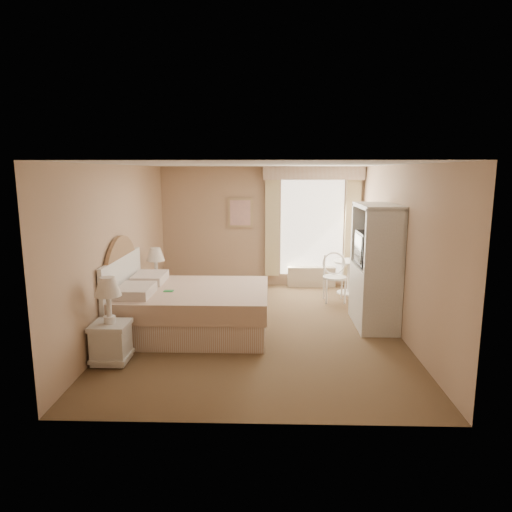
{
  "coord_description": "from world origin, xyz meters",
  "views": [
    {
      "loc": [
        0.15,
        -6.78,
        2.41
      ],
      "look_at": [
        -0.05,
        0.3,
        1.08
      ],
      "focal_mm": 32.0,
      "sensor_mm": 36.0,
      "label": 1
    }
  ],
  "objects_px": {
    "round_table": "(349,272)",
    "cafe_chair": "(334,273)",
    "nightstand_far": "(157,286)",
    "nightstand_near": "(110,332)",
    "armoire": "(375,276)",
    "bed": "(185,307)"
  },
  "relations": [
    {
      "from": "round_table",
      "to": "armoire",
      "type": "relative_size",
      "value": 0.35
    },
    {
      "from": "nightstand_near",
      "to": "armoire",
      "type": "relative_size",
      "value": 0.58
    },
    {
      "from": "bed",
      "to": "nightstand_near",
      "type": "height_order",
      "value": "bed"
    },
    {
      "from": "bed",
      "to": "nightstand_far",
      "type": "bearing_deg",
      "value": 120.92
    },
    {
      "from": "nightstand_far",
      "to": "armoire",
      "type": "bearing_deg",
      "value": -12.73
    },
    {
      "from": "nightstand_near",
      "to": "bed",
      "type": "bearing_deg",
      "value": 58.35
    },
    {
      "from": "nightstand_far",
      "to": "round_table",
      "type": "relative_size",
      "value": 1.6
    },
    {
      "from": "armoire",
      "to": "round_table",
      "type": "bearing_deg",
      "value": 91.9
    },
    {
      "from": "bed",
      "to": "round_table",
      "type": "height_order",
      "value": "bed"
    },
    {
      "from": "nightstand_far",
      "to": "round_table",
      "type": "xyz_separation_m",
      "value": [
        3.59,
        1.07,
        0.04
      ]
    },
    {
      "from": "bed",
      "to": "nightstand_far",
      "type": "distance_m",
      "value": 1.41
    },
    {
      "from": "armoire",
      "to": "bed",
      "type": "bearing_deg",
      "value": -172.43
    },
    {
      "from": "nightstand_far",
      "to": "armoire",
      "type": "xyz_separation_m",
      "value": [
        3.65,
        -0.82,
        0.39
      ]
    },
    {
      "from": "nightstand_far",
      "to": "armoire",
      "type": "relative_size",
      "value": 0.56
    },
    {
      "from": "nightstand_far",
      "to": "nightstand_near",
      "type": "bearing_deg",
      "value": -90.0
    },
    {
      "from": "bed",
      "to": "nightstand_far",
      "type": "relative_size",
      "value": 2.12
    },
    {
      "from": "bed",
      "to": "nightstand_near",
      "type": "xyz_separation_m",
      "value": [
        -0.73,
        -1.18,
        0.04
      ]
    },
    {
      "from": "cafe_chair",
      "to": "armoire",
      "type": "xyz_separation_m",
      "value": [
        0.44,
        -1.37,
        0.26
      ]
    },
    {
      "from": "nightstand_far",
      "to": "cafe_chair",
      "type": "distance_m",
      "value": 3.26
    },
    {
      "from": "bed",
      "to": "armoire",
      "type": "bearing_deg",
      "value": 7.57
    },
    {
      "from": "nightstand_far",
      "to": "armoire",
      "type": "height_order",
      "value": "armoire"
    },
    {
      "from": "round_table",
      "to": "cafe_chair",
      "type": "relative_size",
      "value": 0.73
    }
  ]
}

